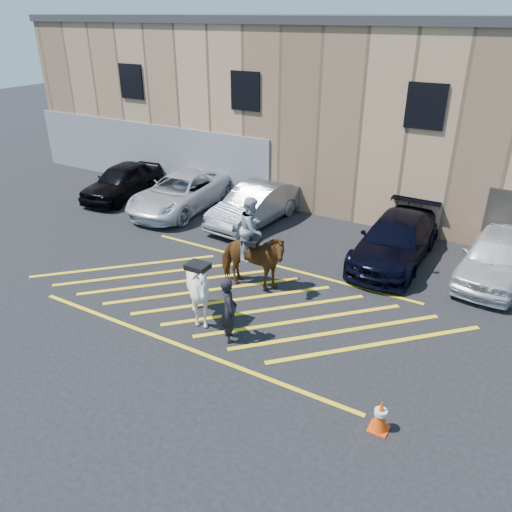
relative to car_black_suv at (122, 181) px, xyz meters
The scene contains 12 objects.
ground 10.18m from the car_black_suv, 27.68° to the right, with size 90.00×90.00×0.00m, color black.
car_black_suv is the anchor object (origin of this frame).
car_white_pickup 3.17m from the car_black_suv, ahead, with size 2.42×5.25×1.46m, color silver.
car_silver_sedan 6.57m from the car_black_suv, ahead, with size 1.57×4.49×1.48m, color gray.
car_blue_suv 12.17m from the car_black_suv, ahead, with size 2.05×5.03×1.46m, color black.
car_white_suv 15.16m from the car_black_suv, ahead, with size 1.77×4.39×1.50m, color white.
handler 11.93m from the car_black_suv, 33.96° to the right, with size 0.63×0.41×1.72m, color black.
warehouse 11.92m from the car_black_suv, 39.01° to the left, with size 32.42×10.20×7.30m.
hatching_zone 10.32m from the car_black_suv, 29.16° to the right, with size 12.60×5.12×0.01m.
mounted_bay 9.97m from the car_black_suv, 24.56° to the right, with size 2.27×1.28×2.84m.
saddled_white 10.89m from the car_black_suv, 35.96° to the right, with size 1.53×1.71×1.86m.
traffic_cone 16.08m from the car_black_suv, 28.75° to the right, with size 0.38×0.38×0.73m.
Camera 1 is at (6.69, -10.57, 7.41)m, focal length 35.00 mm.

